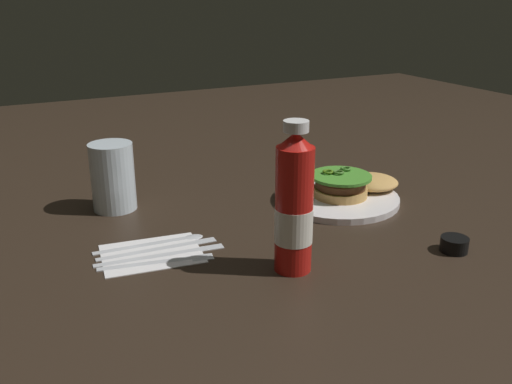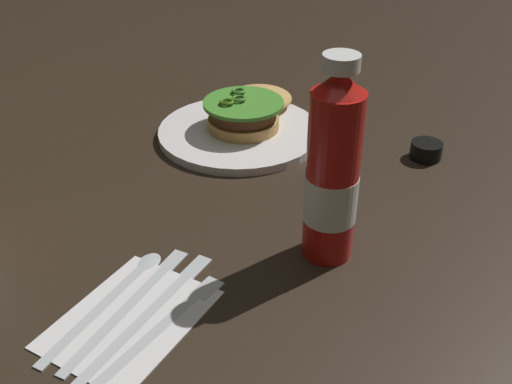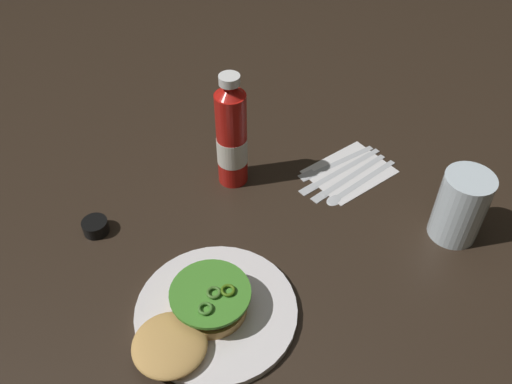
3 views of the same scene
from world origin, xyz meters
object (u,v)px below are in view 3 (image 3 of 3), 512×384
object	(u,v)px
water_glass	(461,206)
fork_utensil	(330,164)
ketchup_bottle	(232,137)
napkin	(350,171)
condiment_cup	(95,226)
steak_knife	(345,179)
dinner_plate	(216,311)
butter_knife	(336,172)
burger_sandwich	(196,316)
spoon_utensil	(353,187)

from	to	relation	value
water_glass	fork_utensil	bearing A→B (deg)	-86.12
ketchup_bottle	napkin	xyz separation A→B (m)	(-0.19, 0.15, -0.11)
condiment_cup	steak_knife	xyz separation A→B (m)	(-0.44, 0.23, -0.01)
ketchup_bottle	napkin	bearing A→B (deg)	140.87
dinner_plate	butter_knife	xyz separation A→B (m)	(-0.40, -0.08, -0.00)
burger_sandwich	water_glass	xyz separation A→B (m)	(-0.46, 0.17, 0.04)
butter_knife	fork_utensil	bearing A→B (deg)	-114.61
steak_knife	spoon_utensil	xyz separation A→B (m)	(0.01, 0.02, -0.00)
burger_sandwich	spoon_utensil	xyz separation A→B (m)	(-0.42, -0.03, -0.03)
dinner_plate	spoon_utensil	world-z (taller)	dinner_plate
dinner_plate	fork_utensil	distance (m)	0.42
water_glass	ketchup_bottle	bearing A→B (deg)	-63.64
spoon_utensil	water_glass	bearing A→B (deg)	101.13
napkin	steak_knife	distance (m)	0.03
ketchup_bottle	butter_knife	bearing A→B (deg)	139.73
napkin	fork_utensil	xyz separation A→B (m)	(0.01, -0.04, 0.00)
fork_utensil	condiment_cup	bearing A→B (deg)	-21.78
napkin	fork_utensil	bearing A→B (deg)	-71.24
ketchup_bottle	water_glass	world-z (taller)	ketchup_bottle
water_glass	napkin	distance (m)	0.24
burger_sandwich	butter_knife	world-z (taller)	burger_sandwich
ketchup_bottle	spoon_utensil	bearing A→B (deg)	129.16
ketchup_bottle	dinner_plate	bearing A→B (deg)	43.01
water_glass	spoon_utensil	size ratio (longest dim) A/B	0.70
ketchup_bottle	napkin	world-z (taller)	ketchup_bottle
burger_sandwich	water_glass	world-z (taller)	water_glass
burger_sandwich	condiment_cup	world-z (taller)	burger_sandwich
burger_sandwich	spoon_utensil	distance (m)	0.43
napkin	spoon_utensil	world-z (taller)	spoon_utensil
ketchup_bottle	butter_knife	xyz separation A→B (m)	(-0.16, 0.14, -0.10)
burger_sandwich	water_glass	distance (m)	0.50
napkin	fork_utensil	distance (m)	0.04
ketchup_bottle	spoon_utensil	xyz separation A→B (m)	(-0.15, 0.19, -0.10)
burger_sandwich	condiment_cup	bearing A→B (deg)	-88.97
napkin	butter_knife	size ratio (longest dim) A/B	0.75
steak_knife	butter_knife	bearing A→B (deg)	-95.36
water_glass	spoon_utensil	xyz separation A→B (m)	(0.04, -0.20, -0.06)
water_glass	condiment_cup	world-z (taller)	water_glass
steak_knife	spoon_utensil	bearing A→B (deg)	74.98
butter_knife	spoon_utensil	size ratio (longest dim) A/B	1.13
dinner_plate	burger_sandwich	xyz separation A→B (m)	(0.04, -0.00, 0.03)
dinner_plate	napkin	size ratio (longest dim) A/B	1.58
steak_knife	spoon_utensil	size ratio (longest dim) A/B	1.07
dinner_plate	condiment_cup	world-z (taller)	condiment_cup
napkin	condiment_cup	bearing A→B (deg)	-25.42
ketchup_bottle	fork_utensil	bearing A→B (deg)	147.25
burger_sandwich	napkin	distance (m)	0.47
fork_utensil	dinner_plate	bearing A→B (deg)	14.80
fork_utensil	steak_knife	world-z (taller)	same
napkin	burger_sandwich	bearing A→B (deg)	8.19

